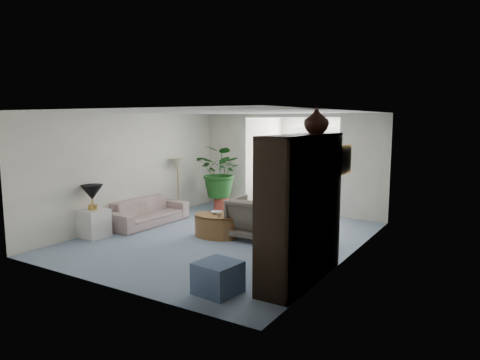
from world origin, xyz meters
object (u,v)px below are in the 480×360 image
Objects in this scene: end_table at (93,223)px; sunroom_chair_blue at (332,194)px; wingback_chair at (254,218)px; sunroom_table at (316,190)px; side_table_dark at (293,223)px; plant_pot at (221,203)px; coffee_cup at (219,215)px; framed_picture at (345,160)px; coffee_table at (216,226)px; sunroom_chair_maroon at (282,190)px; floor_lamp at (177,164)px; coffee_bowl at (216,212)px; cabinet_urn at (316,120)px; table_lamp at (92,192)px; entertainment_cabinet at (301,209)px; ottoman at (218,277)px; sofa at (148,212)px.

end_table is 6.24m from sunroom_chair_blue.
sunroom_table is at bearing -86.19° from wingback_chair.
side_table_dark is 1.64× the size of plant_pot.
coffee_cup is at bearing 33.32° from wingback_chair.
framed_picture is 0.55× the size of wingback_chair.
end_table is 3.66m from plant_pot.
sunroom_chair_maroon reaches higher than coffee_table.
floor_lamp is at bearing 146.80° from coffee_cup.
sunroom_chair_maroon is (-0.49, 4.04, -0.13)m from coffee_bowl.
floor_lamp is at bearing 154.23° from cabinet_urn.
end_table is 0.63m from table_lamp.
wingback_chair is (2.85, -1.08, -0.84)m from floor_lamp.
framed_picture is at bearing -63.79° from sunroom_table.
side_table_dark is at bearing 117.67° from entertainment_cabinet.
cabinet_urn is 2.73m from ottoman.
plant_pot is at bearing 121.72° from coffee_table.
sunroom_chair_maroon is at bearing -74.34° from wingback_chair.
ottoman is at bearing -116.29° from cabinet_urn.
end_table is 0.62× the size of wingback_chair.
table_lamp is 1.10× the size of plant_pot.
sofa is at bearing -80.35° from floor_lamp.
coffee_table is 10.28× the size of coffee_cup.
cabinet_urn is 0.73× the size of ottoman.
sunroom_chair_blue reaches higher than side_table_dark.
end_table reaches higher than coffee_table.
end_table is 0.26× the size of entertainment_cabinet.
framed_picture is at bearing 79.37° from entertainment_cabinet.
cabinet_urn is (4.53, 0.49, 2.06)m from end_table.
table_lamp is 3.97m from ottoman.
ottoman is at bearing 176.26° from sunroom_chair_blue.
coffee_bowl is 4.80m from sunroom_table.
cabinet_urn is at bearing 20.97° from sunroom_chair_maroon.
coffee_table is at bearing 161.60° from cabinet_urn.
floor_lamp is 0.47× the size of sunroom_chair_blue.
framed_picture is 5.03m from floor_lamp.
coffee_table is at bearing 151.67° from entertainment_cabinet.
wingback_chair is 1.19× the size of sunroom_chair_blue.
sunroom_chair_blue reaches higher than plant_pot.
table_lamp is at bearing -100.76° from plant_pot.
sunroom_chair_maroon reaches higher than coffee_cup.
end_table is 1.55× the size of floor_lamp.
end_table is 1.41× the size of cabinet_urn.
ottoman is at bearing -55.96° from coffee_cup.
cabinet_urn is 6.45m from sunroom_table.
side_table_dark is at bearing 29.28° from coffee_cup.
side_table_dark is at bearing 28.41° from table_lamp.
table_lamp is at bearing -89.42° from floor_lamp.
coffee_table is at bearing 146.31° from coffee_cup.
side_table_dark is (3.32, 0.55, 0.04)m from sofa.
entertainment_cabinet is at bearing -174.91° from sunroom_chair_blue.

